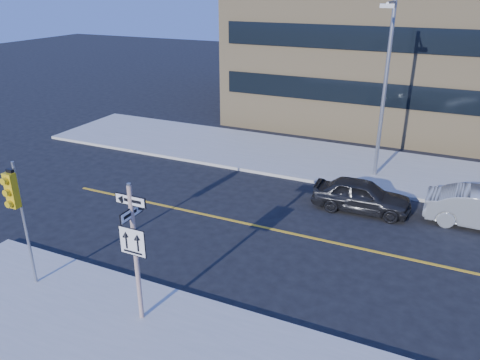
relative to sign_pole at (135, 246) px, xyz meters
The scene contains 5 objects.
ground 3.50m from the sign_pole, 90.00° to the left, with size 120.00×120.00×0.00m, color black.
sign_pole is the anchor object (origin of this frame).
traffic_signal 4.05m from the sign_pole, behind, with size 0.32×0.45×4.00m.
parked_car_a 10.59m from the sign_pole, 66.84° to the left, with size 3.98×1.60×1.36m, color black.
streetlight_a 14.05m from the sign_pole, 73.23° to the left, with size 0.55×2.25×8.00m.
Camera 1 is at (6.92, -10.92, 8.74)m, focal length 35.00 mm.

